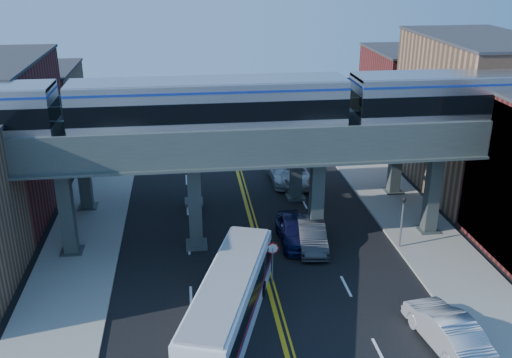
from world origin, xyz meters
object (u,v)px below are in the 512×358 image
transit_train (209,107)px  car_lane_a (294,231)px  car_parked_curb (446,329)px  car_lane_c (293,174)px  transit_bus (229,303)px  stop_sign (273,256)px  car_lane_d (283,172)px  traffic_signal (402,217)px  car_lane_b (312,235)px

transit_train → car_lane_a: bearing=-3.1°
car_parked_curb → car_lane_c: bearing=-88.8°
transit_train → transit_bus: bearing=-88.1°
stop_sign → car_lane_d: bearing=78.1°
transit_train → car_lane_c: (7.30, 10.27, -8.62)m
traffic_signal → car_lane_d: bearing=113.8°
transit_train → traffic_signal: size_ratio=12.47×
transit_train → car_lane_a: 10.11m
stop_sign → car_lane_d: stop_sign is taller
car_lane_a → car_lane_b: size_ratio=1.01×
transit_train → car_lane_c: transit_train is taller
car_lane_c → car_parked_curb: (3.47, -22.07, 0.11)m
car_lane_b → traffic_signal: bearing=-3.7°
car_lane_a → car_lane_c: bearing=79.4°
transit_train → car_parked_curb: bearing=-47.6°
car_lane_a → traffic_signal: bearing=-14.6°
stop_sign → car_parked_curb: 10.23m
car_lane_b → car_lane_d: bearing=95.6°
traffic_signal → car_lane_b: 5.95m
transit_train → transit_bus: 12.03m
stop_sign → car_lane_a: 5.28m
car_lane_c → car_parked_curb: bearing=-82.5°
transit_bus → car_lane_b: 10.10m
transit_train → stop_sign: size_ratio=19.45×
car_lane_c → transit_bus: bearing=-111.3°
traffic_signal → car_lane_b: (-5.68, 0.99, -1.47)m
car_lane_a → car_lane_d: size_ratio=0.94×
stop_sign → car_lane_a: size_ratio=0.52×
stop_sign → car_lane_b: size_ratio=0.52×
transit_train → car_lane_d: 15.19m
car_lane_b → car_lane_d: car_lane_b is taller
stop_sign → car_parked_curb: bearing=-41.8°
transit_bus → car_parked_curb: transit_bus is taller
car_lane_c → car_parked_curb: car_parked_curb is taller
stop_sign → car_lane_b: 5.21m
car_lane_b → car_parked_curb: 11.64m
stop_sign → car_lane_a: bearing=64.9°
car_lane_d → transit_bus: bearing=-109.1°
transit_train → traffic_signal: 14.16m
car_lane_c → car_parked_curb: 22.34m
transit_train → car_lane_a: (5.38, -0.29, -8.55)m
transit_bus → car_lane_d: size_ratio=2.13×
transit_train → car_parked_curb: (10.77, -11.79, -8.51)m
transit_train → transit_bus: transit_train is taller
transit_bus → car_lane_b: transit_bus is taller
traffic_signal → transit_bus: size_ratio=0.35×
car_lane_c → car_lane_a: bearing=-101.7°
transit_bus → transit_train: bearing=20.1°
car_lane_b → transit_train: bearing=177.1°
car_lane_c → car_lane_d: (-0.81, 0.41, -0.02)m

